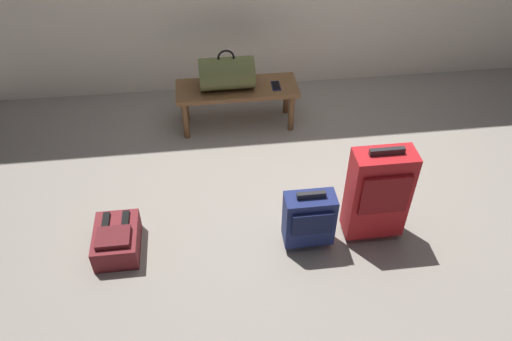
# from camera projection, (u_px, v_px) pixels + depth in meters

# --- Properties ---
(ground_plane) EXTENTS (6.60, 6.60, 0.00)m
(ground_plane) POSITION_uv_depth(u_px,v_px,m) (296.00, 194.00, 3.68)
(ground_plane) COLOR gray
(bench) EXTENTS (1.00, 0.36, 0.37)m
(bench) POSITION_uv_depth(u_px,v_px,m) (237.00, 93.00, 4.13)
(bench) COLOR brown
(bench) RESTS_ON ground
(duffel_bag_olive) EXTENTS (0.44, 0.26, 0.34)m
(duffel_bag_olive) POSITION_uv_depth(u_px,v_px,m) (227.00, 73.00, 4.00)
(duffel_bag_olive) COLOR #51562D
(duffel_bag_olive) RESTS_ON bench
(cell_phone) EXTENTS (0.07, 0.14, 0.01)m
(cell_phone) POSITION_uv_depth(u_px,v_px,m) (276.00, 86.00, 4.10)
(cell_phone) COLOR #191E4C
(cell_phone) RESTS_ON bench
(suitcase_upright_red) EXTENTS (0.38, 0.21, 0.73)m
(suitcase_upright_red) POSITION_uv_depth(u_px,v_px,m) (378.00, 193.00, 3.15)
(suitcase_upright_red) COLOR red
(suitcase_upright_red) RESTS_ON ground
(suitcase_small_navy) EXTENTS (0.32, 0.18, 0.46)m
(suitcase_small_navy) POSITION_uv_depth(u_px,v_px,m) (309.00, 219.00, 3.17)
(suitcase_small_navy) COLOR navy
(suitcase_small_navy) RESTS_ON ground
(backpack_maroon) EXTENTS (0.28, 0.38, 0.21)m
(backpack_maroon) POSITION_uv_depth(u_px,v_px,m) (117.00, 240.00, 3.23)
(backpack_maroon) COLOR maroon
(backpack_maroon) RESTS_ON ground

